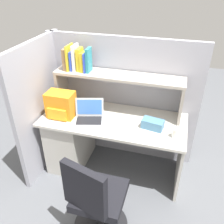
# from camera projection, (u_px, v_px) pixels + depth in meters

# --- Properties ---
(ground_plane) EXTENTS (8.00, 8.00, 0.00)m
(ground_plane) POSITION_uv_depth(u_px,v_px,m) (113.00, 167.00, 3.08)
(ground_plane) COLOR #595B60
(desk) EXTENTS (1.60, 0.70, 0.73)m
(desk) POSITION_uv_depth(u_px,v_px,m) (83.00, 137.00, 2.97)
(desk) COLOR beige
(desk) RESTS_ON ground_plane
(cubicle_partition_rear) EXTENTS (1.84, 0.05, 1.55)m
(cubicle_partition_rear) POSITION_uv_depth(u_px,v_px,m) (122.00, 100.00, 2.99)
(cubicle_partition_rear) COLOR #9E9EA8
(cubicle_partition_rear) RESTS_ON ground_plane
(cubicle_partition_left) EXTENTS (0.05, 1.06, 1.55)m
(cubicle_partition_left) POSITION_uv_depth(u_px,v_px,m) (42.00, 107.00, 2.84)
(cubicle_partition_left) COLOR #9E9EA8
(cubicle_partition_left) RESTS_ON ground_plane
(overhead_hutch) EXTENTS (1.44, 0.28, 0.45)m
(overhead_hutch) POSITION_uv_depth(u_px,v_px,m) (118.00, 83.00, 2.69)
(overhead_hutch) COLOR gray
(overhead_hutch) RESTS_ON desk
(reference_books_on_shelf) EXTENTS (0.30, 0.19, 0.29)m
(reference_books_on_shelf) POSITION_uv_depth(u_px,v_px,m) (77.00, 59.00, 2.69)
(reference_books_on_shelf) COLOR olive
(reference_books_on_shelf) RESTS_ON overhead_hutch
(laptop) EXTENTS (0.37, 0.33, 0.22)m
(laptop) POSITION_uv_depth(u_px,v_px,m) (89.00, 116.00, 2.67)
(laptop) COLOR #B7BABF
(laptop) RESTS_ON desk
(backpack) EXTENTS (0.30, 0.22, 0.29)m
(backpack) POSITION_uv_depth(u_px,v_px,m) (61.00, 105.00, 2.69)
(backpack) COLOR orange
(backpack) RESTS_ON desk
(computer_mouse) EXTENTS (0.08, 0.12, 0.03)m
(computer_mouse) POSITION_uv_depth(u_px,v_px,m) (110.00, 125.00, 2.57)
(computer_mouse) COLOR silver
(computer_mouse) RESTS_ON desk
(paper_cup) EXTENTS (0.08, 0.08, 0.10)m
(paper_cup) POSITION_uv_depth(u_px,v_px,m) (176.00, 133.00, 2.39)
(paper_cup) COLOR white
(paper_cup) RESTS_ON desk
(tissue_box) EXTENTS (0.24, 0.16, 0.10)m
(tissue_box) POSITION_uv_depth(u_px,v_px,m) (153.00, 124.00, 2.53)
(tissue_box) COLOR teal
(tissue_box) RESTS_ON desk
(office_chair) EXTENTS (0.52, 0.54, 0.93)m
(office_chair) POSITION_uv_depth(u_px,v_px,m) (96.00, 204.00, 2.15)
(office_chair) COLOR black
(office_chair) RESTS_ON ground_plane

